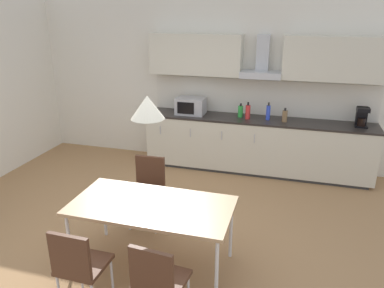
% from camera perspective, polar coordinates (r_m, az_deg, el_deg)
% --- Properties ---
extents(ground_plane, '(8.86, 7.81, 0.02)m').
position_cam_1_polar(ground_plane, '(4.78, -6.88, -13.53)').
color(ground_plane, '#9E754C').
extents(wall_back, '(7.09, 0.10, 2.82)m').
position_cam_1_polar(wall_back, '(6.62, 1.53, 9.48)').
color(wall_back, silver).
rests_on(wall_back, ground_plane).
extents(kitchen_counter, '(3.72, 0.63, 0.91)m').
position_cam_1_polar(kitchen_counter, '(6.36, 9.72, -0.14)').
color(kitchen_counter, '#333333').
rests_on(kitchen_counter, ground_plane).
extents(backsplash_tile, '(3.70, 0.02, 0.59)m').
position_cam_1_polar(backsplash_tile, '(6.42, 10.41, 6.99)').
color(backsplash_tile, silver).
rests_on(backsplash_tile, kitchen_counter).
extents(upper_wall_cabinets, '(3.70, 0.40, 0.66)m').
position_cam_1_polar(upper_wall_cabinets, '(6.15, 10.65, 12.91)').
color(upper_wall_cabinets, beige).
extents(microwave, '(0.48, 0.35, 0.28)m').
position_cam_1_polar(microwave, '(6.39, -0.20, 5.84)').
color(microwave, '#ADADB2').
rests_on(microwave, kitchen_counter).
extents(coffee_maker, '(0.18, 0.19, 0.30)m').
position_cam_1_polar(coffee_maker, '(6.25, 24.46, 3.79)').
color(coffee_maker, black).
rests_on(coffee_maker, kitchen_counter).
extents(bottle_brown, '(0.08, 0.08, 0.22)m').
position_cam_1_polar(bottle_brown, '(6.12, 13.95, 4.18)').
color(bottle_brown, brown).
rests_on(bottle_brown, kitchen_counter).
extents(bottle_red, '(0.08, 0.08, 0.28)m').
position_cam_1_polar(bottle_red, '(6.16, 8.50, 4.87)').
color(bottle_red, red).
rests_on(bottle_red, kitchen_counter).
extents(bottle_blue, '(0.07, 0.07, 0.28)m').
position_cam_1_polar(bottle_blue, '(6.17, 11.53, 4.74)').
color(bottle_blue, blue).
rests_on(bottle_blue, kitchen_counter).
extents(bottle_green, '(0.08, 0.08, 0.23)m').
position_cam_1_polar(bottle_green, '(6.26, 7.40, 4.98)').
color(bottle_green, green).
rests_on(bottle_green, kitchen_counter).
extents(dining_table, '(1.66, 0.84, 0.73)m').
position_cam_1_polar(dining_table, '(3.91, -6.16, -9.67)').
color(dining_table, tan).
rests_on(dining_table, ground_plane).
extents(chair_near_left, '(0.41, 0.41, 0.87)m').
position_cam_1_polar(chair_near_left, '(3.56, -16.98, -16.89)').
color(chair_near_left, '#4C2D1E').
rests_on(chair_near_left, ground_plane).
extents(chair_far_left, '(0.41, 0.41, 0.87)m').
position_cam_1_polar(chair_far_left, '(4.77, -6.71, -6.09)').
color(chair_far_left, '#4C2D1E').
rests_on(chair_far_left, ground_plane).
extents(chair_near_right, '(0.44, 0.44, 0.87)m').
position_cam_1_polar(chair_near_right, '(3.27, -5.29, -19.71)').
color(chair_near_right, '#4C2D1E').
rests_on(chair_near_right, ground_plane).
extents(pendant_lamp, '(0.32, 0.32, 0.22)m').
position_cam_1_polar(pendant_lamp, '(3.51, -6.80, 5.58)').
color(pendant_lamp, silver).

